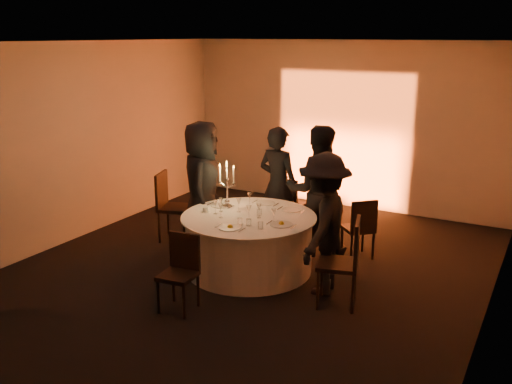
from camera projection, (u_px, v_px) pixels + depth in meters
The scene contains 36 objects.
floor at pixel (249, 270), 7.75m from camera, with size 7.00×7.00×0.00m, color black.
ceiling at pixel (248, 42), 6.94m from camera, with size 7.00×7.00×0.00m, color white.
wall_back at pixel (343, 125), 10.30m from camera, with size 7.00×7.00×0.00m, color beige.
wall_front at pixel (26, 249), 4.39m from camera, with size 7.00×7.00×0.00m, color beige.
wall_left at pixel (78, 142), 8.73m from camera, with size 7.00×7.00×0.00m, color beige.
wall_right at pixel (498, 192), 5.96m from camera, with size 7.00×7.00×0.00m, color beige.
uplighter_fixture at pixel (334, 206), 10.44m from camera, with size 0.25×0.12×0.10m, color black.
banquet_table at pixel (249, 243), 7.64m from camera, with size 1.80×1.80×0.77m.
chair_left at pixel (169, 202), 8.76m from camera, with size 0.58×0.58×1.06m.
chair_back_left at pixel (290, 201), 9.15m from camera, with size 0.43×0.43×0.89m.
chair_back_right at pixel (360, 226), 8.01m from camera, with size 0.55×0.55×0.89m.
chair_right at pixel (346, 257), 6.59m from camera, with size 0.57×0.57×1.06m.
chair_front at pixel (181, 268), 6.56m from camera, with size 0.43×0.43×0.89m.
guest_left at pixel (202, 185), 8.41m from camera, with size 0.92×0.60×1.89m, color black.
guest_back_left at pixel (278, 185), 8.59m from camera, with size 0.65×0.43×1.79m, color black.
guest_back_right at pixel (318, 191), 8.12m from camera, with size 0.91×0.71×1.88m, color black.
guest_right at pixel (323, 224), 6.90m from camera, with size 1.13×0.65×1.75m, color black.
plate_left at pixel (221, 205), 7.98m from camera, with size 0.36×0.27×0.01m.
plate_back_left at pixel (265, 203), 8.09m from camera, with size 0.36×0.28×0.01m.
plate_back_right at pixel (291, 210), 7.78m from camera, with size 0.35×0.26×0.01m.
plate_right at pixel (281, 224), 7.18m from camera, with size 0.36×0.29×0.08m.
plate_front at pixel (230, 227), 7.06m from camera, with size 0.36×0.28×0.08m.
coffee_cup at pixel (205, 210), 7.70m from camera, with size 0.11×0.11×0.07m.
candelabra at pixel (227, 191), 7.88m from camera, with size 0.28×0.13×0.66m.
wine_glass_a at pixel (215, 204), 7.59m from camera, with size 0.07×0.07×0.19m.
wine_glass_b at pixel (239, 202), 7.68m from camera, with size 0.07×0.07×0.19m.
wine_glass_c at pixel (249, 197), 7.94m from camera, with size 0.07×0.07×0.19m.
wine_glass_d at pixel (221, 208), 7.44m from camera, with size 0.07×0.07×0.19m.
wine_glass_e at pixel (274, 213), 7.22m from camera, with size 0.07×0.07×0.19m.
wine_glass_f at pixel (259, 208), 7.43m from camera, with size 0.07×0.07×0.19m.
wine_glass_g at pixel (221, 202), 7.70m from camera, with size 0.07×0.07×0.19m.
wine_glass_h at pixel (249, 209), 7.36m from camera, with size 0.07×0.07×0.19m.
tumbler_a at pixel (240, 222), 7.17m from camera, with size 0.07×0.07×0.09m, color white.
tumbler_b at pixel (249, 222), 7.15m from camera, with size 0.07×0.07×0.09m, color white.
tumbler_c at pixel (260, 226), 7.02m from camera, with size 0.07×0.07×0.09m, color white.
tumbler_d at pixel (259, 212), 7.54m from camera, with size 0.07×0.07×0.09m, color white.
Camera 1 is at (3.53, -6.25, 3.10)m, focal length 40.00 mm.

